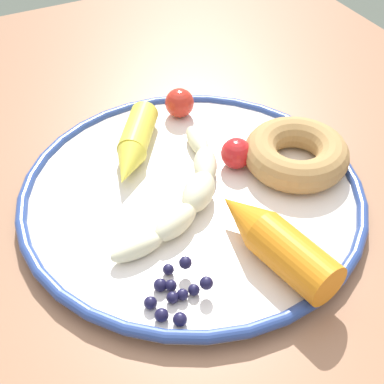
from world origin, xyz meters
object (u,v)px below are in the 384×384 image
at_px(carrot_orange, 273,239).
at_px(carrot_yellow, 134,144).
at_px(dining_table, 155,240).
at_px(tomato_near, 179,103).
at_px(donut, 296,154).
at_px(blueberry_pile, 176,292).
at_px(tomato_mid, 236,153).
at_px(plate, 192,194).
at_px(banana, 188,191).

bearing_deg(carrot_orange, carrot_yellow, 106.73).
height_order(dining_table, tomato_near, tomato_near).
xyz_separation_m(dining_table, carrot_yellow, (-0.00, 0.03, 0.12)).
xyz_separation_m(dining_table, donut, (0.14, -0.06, 0.13)).
xyz_separation_m(blueberry_pile, tomato_mid, (0.13, 0.13, 0.01)).
bearing_deg(donut, blueberry_pile, -152.31).
xyz_separation_m(plate, donut, (0.12, -0.01, 0.02)).
bearing_deg(plate, banana, -134.40).
distance_m(banana, tomato_mid, 0.08).
bearing_deg(carrot_orange, banana, 109.67).
bearing_deg(banana, donut, -1.54).
relative_size(carrot_orange, blueberry_pile, 2.25).
distance_m(carrot_orange, donut, 0.13).
height_order(carrot_orange, carrot_yellow, carrot_orange).
xyz_separation_m(donut, tomato_near, (-0.07, 0.14, 0.00)).
distance_m(banana, carrot_orange, 0.11).
height_order(plate, blueberry_pile, blueberry_pile).
distance_m(carrot_yellow, tomato_near, 0.09).
bearing_deg(dining_table, carrot_yellow, 98.35).
bearing_deg(donut, plate, 173.93).
bearing_deg(carrot_yellow, plate, -69.44).
height_order(plate, banana, banana).
xyz_separation_m(banana, donut, (0.13, -0.00, 0.00)).
bearing_deg(plate, donut, -6.07).
relative_size(banana, donut, 1.43).
xyz_separation_m(tomato_near, tomato_mid, (0.01, -0.11, -0.00)).
relative_size(donut, tomato_near, 3.21).
xyz_separation_m(carrot_orange, blueberry_pile, (-0.10, -0.00, -0.01)).
relative_size(plate, banana, 2.22).
bearing_deg(donut, tomato_mid, 152.50).
height_order(carrot_orange, blueberry_pile, carrot_orange).
xyz_separation_m(plate, banana, (-0.01, -0.01, 0.02)).
relative_size(donut, tomato_mid, 3.33).
distance_m(carrot_orange, tomato_mid, 0.13).
relative_size(plate, carrot_yellow, 2.99).
relative_size(blueberry_pile, tomato_mid, 1.86).
xyz_separation_m(plate, blueberry_pile, (-0.07, -0.11, 0.01)).
height_order(dining_table, tomato_mid, tomato_mid).
xyz_separation_m(blueberry_pile, tomato_near, (0.12, 0.24, 0.01)).
bearing_deg(carrot_orange, tomato_near, 84.75).
height_order(carrot_orange, tomato_near, carrot_orange).
distance_m(carrot_yellow, donut, 0.18).
height_order(donut, blueberry_pile, donut).
height_order(carrot_orange, tomato_mid, carrot_orange).
relative_size(donut, blueberry_pile, 1.79).
relative_size(carrot_yellow, donut, 1.06).
bearing_deg(tomato_mid, plate, -164.61).
height_order(carrot_yellow, tomato_near, tomato_near).
distance_m(plate, tomato_mid, 0.07).
bearing_deg(blueberry_pile, dining_table, 73.98).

